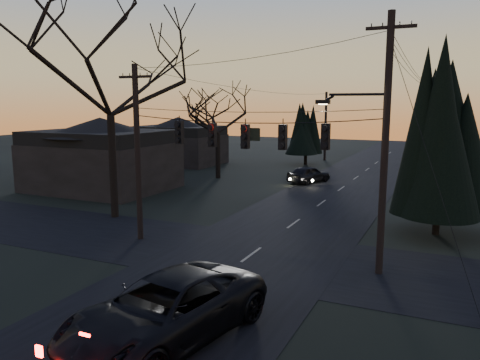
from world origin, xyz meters
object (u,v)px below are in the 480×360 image
at_px(utility_pole_right, 379,273).
at_px(utility_pole_far_l, 324,160).
at_px(suv_near, 166,310).
at_px(sedan_oncoming_a, 309,174).
at_px(utility_pole_left, 141,239).
at_px(bare_tree_left, 109,72).
at_px(evergreen_right, 442,139).
at_px(utility_pole_far_r, 424,176).

relative_size(utility_pole_right, utility_pole_far_l, 1.25).
relative_size(utility_pole_far_l, suv_near, 1.23).
bearing_deg(utility_pole_right, sedan_oncoming_a, 113.74).
xyz_separation_m(utility_pole_far_l, suv_near, (6.80, -43.96, 0.91)).
distance_m(utility_pole_far_l, sedan_oncoming_a, 16.59).
height_order(utility_pole_right, utility_pole_left, utility_pole_right).
height_order(bare_tree_left, evergreen_right, bare_tree_left).
height_order(utility_pole_right, evergreen_right, evergreen_right).
bearing_deg(utility_pole_far_l, utility_pole_right, -72.28).
distance_m(bare_tree_left, sedan_oncoming_a, 19.54).
bearing_deg(sedan_oncoming_a, utility_pole_far_l, -56.98).
relative_size(utility_pole_right, bare_tree_left, 0.83).
height_order(utility_pole_far_r, sedan_oncoming_a, utility_pole_far_r).
bearing_deg(suv_near, sedan_oncoming_a, 109.72).
bearing_deg(sedan_oncoming_a, utility_pole_left, 104.88).
xyz_separation_m(utility_pole_right, utility_pole_far_r, (0.00, 28.00, 0.00)).
distance_m(utility_pole_left, utility_pole_far_r, 30.27).
distance_m(utility_pole_right, evergreen_right, 8.76).
relative_size(utility_pole_far_r, suv_near, 1.30).
xyz_separation_m(utility_pole_far_r, utility_pole_far_l, (-11.50, 8.00, 0.00)).
bearing_deg(utility_pole_left, suv_near, -49.50).
distance_m(utility_pole_left, bare_tree_left, 9.87).
distance_m(utility_pole_left, evergreen_right, 15.84).
relative_size(utility_pole_far_r, bare_tree_left, 0.71).
distance_m(utility_pole_right, utility_pole_left, 11.50).
distance_m(utility_pole_left, utility_pole_far_l, 36.00).
relative_size(utility_pole_far_l, sedan_oncoming_a, 1.88).
distance_m(utility_pole_far_r, evergreen_right, 21.62).
height_order(utility_pole_right, sedan_oncoming_a, utility_pole_right).
bearing_deg(utility_pole_far_l, utility_pole_far_r, -34.82).
xyz_separation_m(evergreen_right, sedan_oncoming_a, (-10.46, 12.64, -4.19)).
relative_size(utility_pole_left, bare_tree_left, 0.71).
bearing_deg(evergreen_right, utility_pole_right, -104.48).
bearing_deg(utility_pole_left, utility_pole_right, 0.00).
bearing_deg(utility_pole_far_r, bare_tree_left, -122.19).
bearing_deg(utility_pole_far_l, utility_pole_left, -90.00).
xyz_separation_m(utility_pole_left, suv_near, (6.80, -7.96, 0.91)).
xyz_separation_m(suv_near, sedan_oncoming_a, (-3.95, 27.63, -0.18)).
distance_m(utility_pole_right, sedan_oncoming_a, 21.50).
bearing_deg(utility_pole_right, evergreen_right, 75.52).
relative_size(utility_pole_right, suv_near, 1.53).
relative_size(utility_pole_far_l, evergreen_right, 0.93).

